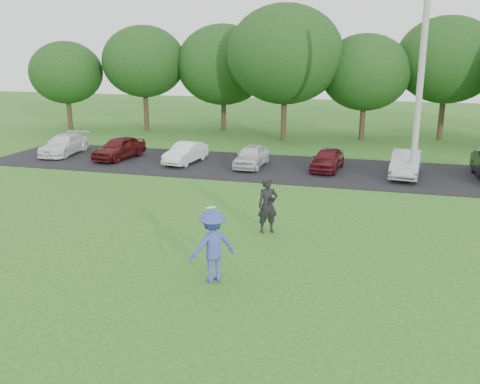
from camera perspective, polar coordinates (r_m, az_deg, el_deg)
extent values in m
plane|color=#2B631C|center=(15.07, -3.57, -8.18)|extent=(100.00, 100.00, 0.00)
cube|color=black|center=(27.12, 5.34, 2.50)|extent=(32.00, 6.50, 0.03)
cylinder|color=#A8A8A2|center=(24.94, 18.73, 11.59)|extent=(0.28, 0.28, 9.44)
imported|color=#3E4CAF|center=(14.00, -2.96, -5.75)|extent=(1.41, 1.39, 1.95)
cylinder|color=white|center=(13.45, -3.16, -1.64)|extent=(0.28, 0.27, 0.13)
imported|color=black|center=(17.62, 2.98, -1.44)|extent=(0.81, 0.71, 1.86)
cube|color=black|center=(17.34, 3.44, -0.79)|extent=(0.17, 0.15, 0.10)
imported|color=white|center=(32.09, -18.26, 4.84)|extent=(1.86, 3.97, 1.12)
imported|color=#4F1112|center=(30.00, -12.77, 4.63)|extent=(2.00, 3.72, 1.20)
imported|color=white|center=(28.37, -5.83, 4.18)|extent=(1.54, 3.34, 1.06)
imported|color=silver|center=(27.30, 1.23, 3.86)|extent=(1.38, 3.26, 1.10)
imported|color=#551218|center=(26.93, 9.31, 3.49)|extent=(1.60, 3.31, 1.09)
imported|color=#B7B9BF|center=(26.44, 17.25, 2.90)|extent=(1.56, 3.73, 1.20)
cylinder|color=#38281C|center=(41.64, -17.71, 7.84)|extent=(0.36, 0.36, 2.20)
ellipsoid|color=#214C19|center=(41.39, -18.06, 12.03)|extent=(5.20, 5.20, 4.42)
cylinder|color=#38281C|center=(40.16, -9.97, 8.44)|extent=(0.36, 0.36, 2.70)
ellipsoid|color=#214C19|center=(39.90, -10.21, 13.54)|extent=(5.94, 5.94, 5.05)
cylinder|color=#38281C|center=(39.50, -1.76, 8.18)|extent=(0.36, 0.36, 2.20)
ellipsoid|color=#214C19|center=(39.22, -1.80, 13.42)|extent=(6.68, 6.68, 5.68)
cylinder|color=#38281C|center=(35.57, 4.68, 7.76)|extent=(0.36, 0.36, 2.70)
ellipsoid|color=#214C19|center=(35.27, 4.83, 14.42)|extent=(7.42, 7.42, 6.31)
cylinder|color=#38281C|center=(36.42, 12.91, 7.20)|extent=(0.36, 0.36, 2.20)
ellipsoid|color=#214C19|center=(36.12, 13.22, 12.32)|extent=(5.76, 5.76, 4.90)
cylinder|color=#38281C|center=(37.90, 20.66, 7.30)|extent=(0.36, 0.36, 2.70)
ellipsoid|color=#214C19|center=(37.62, 21.21, 13.00)|extent=(6.50, 6.50, 5.53)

